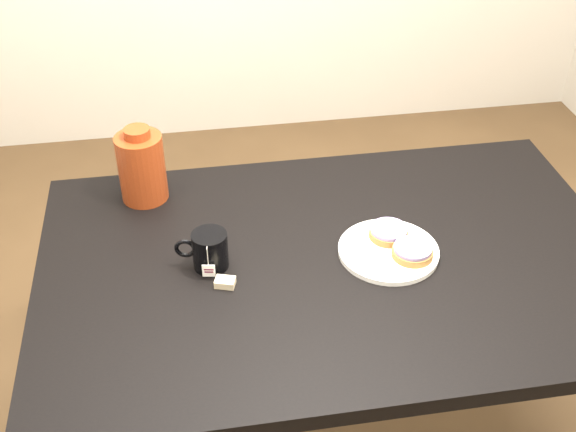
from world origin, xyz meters
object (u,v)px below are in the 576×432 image
at_px(teabag_pouch, 225,282).
at_px(bagel_package, 142,166).
at_px(mug, 209,250).
at_px(table, 333,283).
at_px(plate, 388,250).
at_px(bagel_back, 389,232).
at_px(bagel_front, 412,251).

bearing_deg(teabag_pouch, bagel_package, 114.48).
bearing_deg(bagel_package, mug, -64.56).
distance_m(table, plate, 0.16).
bearing_deg(table, bagel_back, 15.93).
relative_size(bagel_front, bagel_package, 0.66).
distance_m(plate, bagel_package, 0.67).
bearing_deg(teabag_pouch, table, 12.17).
relative_size(plate, bagel_back, 2.14).
height_order(plate, teabag_pouch, same).
bearing_deg(teabag_pouch, bagel_front, 2.32).
relative_size(table, plate, 5.80).
bearing_deg(bagel_back, bagel_front, -66.18).
distance_m(bagel_front, teabag_pouch, 0.45).
height_order(bagel_back, bagel_package, bagel_package).
bearing_deg(bagel_front, plate, 144.61).
height_order(bagel_front, bagel_package, bagel_package).
bearing_deg(plate, mug, 176.86).
xyz_separation_m(table, mug, (-0.29, 0.02, 0.13)).
relative_size(mug, teabag_pouch, 2.91).
bearing_deg(bagel_package, plate, -30.30).
distance_m(plate, teabag_pouch, 0.40).
height_order(bagel_front, mug, mug).
relative_size(plate, teabag_pouch, 5.36).
distance_m(table, bagel_front, 0.21).
relative_size(mug, bagel_package, 0.63).
relative_size(table, mug, 10.70).
xyz_separation_m(table, bagel_back, (0.14, 0.04, 0.11)).
bearing_deg(table, bagel_package, 143.24).
relative_size(table, bagel_back, 12.43).
bearing_deg(bagel_back, teabag_pouch, -166.49).
height_order(plate, bagel_front, bagel_front).
bearing_deg(plate, bagel_package, 149.70).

